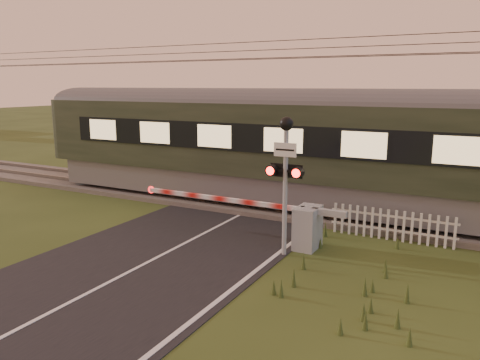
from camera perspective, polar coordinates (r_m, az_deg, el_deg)
The scene contains 7 objects.
ground at distance 12.83m, azimuth -10.41°, elevation -9.53°, with size 160.00×160.00×0.00m, color #2F3D17.
road at distance 12.65m, azimuth -11.01°, elevation -9.82°, with size 6.00×140.00×0.03m.
track_bed at distance 18.10m, azimuth 2.42°, elevation -2.89°, with size 140.00×3.40×0.39m.
overhead_wires at distance 17.57m, azimuth 2.58°, elevation 15.29°, with size 120.00×0.62×0.62m.
boom_gate at distance 13.50m, azimuth 7.15°, elevation -5.34°, with size 6.77×0.93×1.24m.
crossing_signal at distance 12.36m, azimuth 5.59°, elevation 2.25°, with size 0.96×0.37×3.76m.
picket_fence at distance 14.69m, azimuth 18.01°, elevation -5.23°, with size 3.68×0.08×0.94m.
Camera 1 is at (7.54, -9.32, 4.57)m, focal length 35.00 mm.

